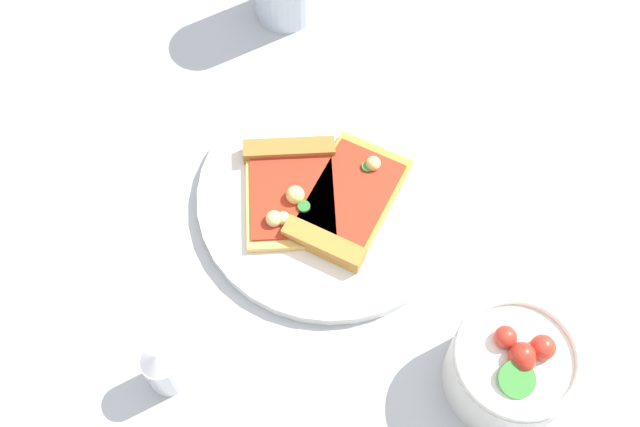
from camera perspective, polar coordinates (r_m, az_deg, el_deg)
ground_plane at (r=0.83m, az=1.39°, el=1.75°), size 2.40×2.40×0.00m
plate at (r=0.82m, az=0.77°, el=1.20°), size 0.27×0.27×0.01m
pizza_slice_near at (r=0.81m, az=-2.10°, el=2.03°), size 0.14×0.12×0.02m
pizza_slice_far at (r=0.80m, az=1.75°, el=0.43°), size 0.15×0.15×0.02m
salad_bowl at (r=0.74m, az=13.28°, el=-10.44°), size 0.11×0.11×0.09m
pepper_shaker at (r=0.74m, az=-10.96°, el=-10.61°), size 0.03×0.03×0.07m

